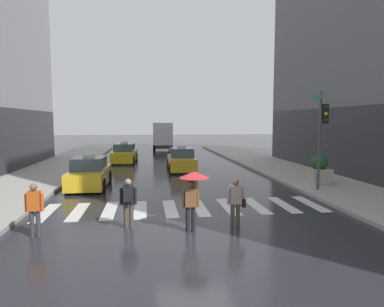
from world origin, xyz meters
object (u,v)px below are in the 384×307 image
object	(u,v)px
taxi_lead	(90,174)
pedestrian_plain_coat	(34,207)
pedestrian_with_handbag	(236,200)
pedestrian_with_umbrella	(193,185)
box_truck	(162,135)
taxi_third	(125,154)
pedestrian_with_backpack	(128,199)
planter_near_corner	(319,170)
traffic_light_pole	(322,127)
taxi_second	(181,160)

from	to	relation	value
taxi_lead	pedestrian_plain_coat	xyz separation A→B (m)	(-0.35, -7.91, 0.21)
pedestrian_with_handbag	pedestrian_with_umbrella	bearing A→B (deg)	-173.42
taxi_lead	box_truck	distance (m)	23.12
taxi_third	pedestrian_with_backpack	bearing A→B (deg)	-86.01
taxi_lead	pedestrian_plain_coat	bearing A→B (deg)	-92.53
taxi_lead	planter_near_corner	xyz separation A→B (m)	(12.34, -1.28, 0.15)
box_truck	pedestrian_with_backpack	xyz separation A→B (m)	(-2.50, -30.01, -0.88)
pedestrian_with_handbag	planter_near_corner	world-z (taller)	planter_near_corner
taxi_lead	pedestrian_with_backpack	bearing A→B (deg)	-71.94
pedestrian_plain_coat	planter_near_corner	world-z (taller)	planter_near_corner
taxi_third	pedestrian_plain_coat	bearing A→B (deg)	-94.54
taxi_lead	pedestrian_plain_coat	world-z (taller)	taxi_lead
traffic_light_pole	taxi_lead	bearing A→B (deg)	165.67
traffic_light_pole	pedestrian_with_handbag	xyz separation A→B (m)	(-5.59, -4.93, -2.32)
planter_near_corner	taxi_lead	bearing A→B (deg)	174.07
taxi_second	pedestrian_with_umbrella	xyz separation A→B (m)	(-1.00, -13.59, 0.79)
taxi_lead	box_truck	xyz separation A→B (m)	(4.92, 22.57, 1.13)
traffic_light_pole	pedestrian_with_umbrella	xyz separation A→B (m)	(-7.03, -5.10, -1.74)
pedestrian_plain_coat	taxi_third	bearing A→B (deg)	85.46
planter_near_corner	taxi_second	bearing A→B (deg)	135.10
taxi_second	planter_near_corner	size ratio (longest dim) A/B	2.85
pedestrian_with_handbag	pedestrian_plain_coat	bearing A→B (deg)	-179.65
taxi_lead	pedestrian_with_backpack	world-z (taller)	taxi_lead
pedestrian_with_backpack	planter_near_corner	bearing A→B (deg)	31.84
traffic_light_pole	taxi_third	distance (m)	17.49
taxi_third	planter_near_corner	distance (m)	16.56
box_truck	pedestrian_with_backpack	size ratio (longest dim) A/B	4.60
box_truck	planter_near_corner	world-z (taller)	box_truck
pedestrian_with_backpack	pedestrian_plain_coat	xyz separation A→B (m)	(-2.77, -0.47, -0.03)
pedestrian_with_umbrella	pedestrian_plain_coat	xyz separation A→B (m)	(-4.83, 0.13, -0.58)
taxi_second	traffic_light_pole	bearing A→B (deg)	-54.63
box_truck	traffic_light_pole	bearing A→B (deg)	-75.51
taxi_second	pedestrian_with_backpack	distance (m)	13.35
traffic_light_pole	taxi_lead	world-z (taller)	traffic_light_pole
traffic_light_pole	pedestrian_plain_coat	xyz separation A→B (m)	(-11.86, -4.97, -2.32)
taxi_lead	planter_near_corner	bearing A→B (deg)	-5.93
pedestrian_with_handbag	planter_near_corner	bearing A→B (deg)	45.77
pedestrian_with_backpack	planter_near_corner	distance (m)	11.67
pedestrian_with_umbrella	pedestrian_with_backpack	xyz separation A→B (m)	(-2.06, 0.60, -0.54)
pedestrian_plain_coat	pedestrian_with_handbag	bearing A→B (deg)	0.35
traffic_light_pole	planter_near_corner	distance (m)	3.02
taxi_lead	box_truck	world-z (taller)	box_truck
taxi_third	pedestrian_with_backpack	xyz separation A→B (m)	(1.28, -18.35, 0.25)
pedestrian_with_backpack	pedestrian_with_handbag	size ratio (longest dim) A/B	1.00
traffic_light_pole	pedestrian_with_handbag	bearing A→B (deg)	-138.59
taxi_second	taxi_third	size ratio (longest dim) A/B	0.99
traffic_light_pole	pedestrian_with_backpack	xyz separation A→B (m)	(-9.09, -4.50, -2.29)
taxi_lead	traffic_light_pole	bearing A→B (deg)	-14.33
box_truck	pedestrian_with_handbag	xyz separation A→B (m)	(1.00, -30.44, -0.92)
taxi_third	pedestrian_with_umbrella	size ratio (longest dim) A/B	2.39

